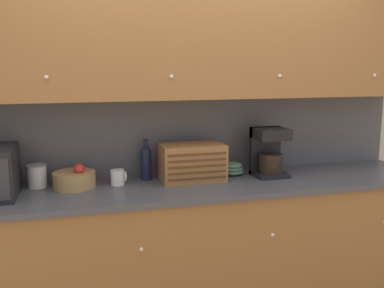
# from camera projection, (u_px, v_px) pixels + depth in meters

# --- Properties ---
(ground_plane) EXTENTS (24.00, 24.00, 0.00)m
(ground_plane) POSITION_uv_depth(u_px,v_px,m) (185.00, 286.00, 3.47)
(ground_plane) COLOR #9E754C
(wall_back) EXTENTS (5.91, 0.06, 2.60)m
(wall_back) POSITION_uv_depth(u_px,v_px,m) (183.00, 128.00, 3.27)
(wall_back) COLOR beige
(wall_back) RESTS_ON ground_plane
(counter_unit) EXTENTS (3.53, 0.69, 0.95)m
(counter_unit) POSITION_uv_depth(u_px,v_px,m) (196.00, 247.00, 3.08)
(counter_unit) COLOR #A36B38
(counter_unit) RESTS_ON ground_plane
(backsplash_panel) EXTENTS (3.51, 0.01, 0.58)m
(backsplash_panel) POSITION_uv_depth(u_px,v_px,m) (184.00, 135.00, 3.25)
(backsplash_panel) COLOR #4C4C51
(backsplash_panel) RESTS_ON counter_unit
(upper_cabinets) EXTENTS (3.51, 0.38, 0.87)m
(upper_cabinets) POSITION_uv_depth(u_px,v_px,m) (213.00, 36.00, 2.99)
(upper_cabinets) COLOR #A36B38
(upper_cabinets) RESTS_ON backsplash_panel
(storage_canister) EXTENTS (0.13, 0.13, 0.16)m
(storage_canister) POSITION_uv_depth(u_px,v_px,m) (37.00, 176.00, 2.88)
(storage_canister) COLOR silver
(storage_canister) RESTS_ON counter_unit
(fruit_basket) EXTENTS (0.28, 0.28, 0.17)m
(fruit_basket) POSITION_uv_depth(u_px,v_px,m) (75.00, 179.00, 2.88)
(fruit_basket) COLOR #A87F4C
(fruit_basket) RESTS_ON counter_unit
(mug) EXTENTS (0.11, 0.10, 0.11)m
(mug) POSITION_uv_depth(u_px,v_px,m) (118.00, 177.00, 2.95)
(mug) COLOR silver
(mug) RESTS_ON counter_unit
(wine_bottle) EXTENTS (0.08, 0.08, 0.30)m
(wine_bottle) POSITION_uv_depth(u_px,v_px,m) (146.00, 161.00, 3.07)
(wine_bottle) COLOR black
(wine_bottle) RESTS_ON counter_unit
(bread_box) EXTENTS (0.45, 0.27, 0.26)m
(bread_box) POSITION_uv_depth(u_px,v_px,m) (192.00, 162.00, 3.05)
(bread_box) COLOR #996033
(bread_box) RESTS_ON counter_unit
(bowl_stack_on_counter) EXTENTS (0.17, 0.17, 0.09)m
(bowl_stack_on_counter) POSITION_uv_depth(u_px,v_px,m) (233.00, 169.00, 3.23)
(bowl_stack_on_counter) COLOR slate
(bowl_stack_on_counter) RESTS_ON counter_unit
(coffee_maker) EXTENTS (0.24, 0.23, 0.36)m
(coffee_maker) POSITION_uv_depth(u_px,v_px,m) (269.00, 152.00, 3.18)
(coffee_maker) COLOR black
(coffee_maker) RESTS_ON counter_unit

